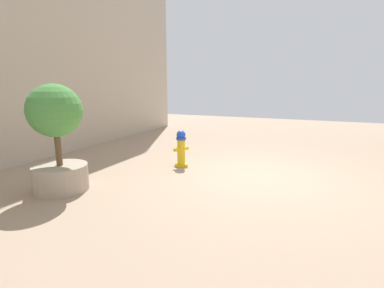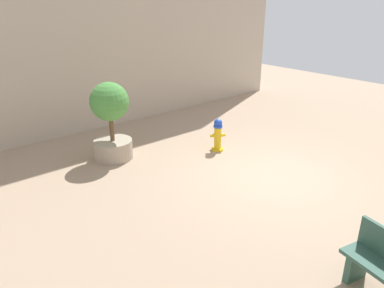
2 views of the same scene
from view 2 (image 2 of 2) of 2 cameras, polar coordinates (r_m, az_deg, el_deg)
ground_plane at (r=8.80m, az=12.52°, el=-4.96°), size 23.40×23.40×0.00m
fire_hydrant at (r=9.90m, az=4.01°, el=1.46°), size 0.39×0.40×0.89m
planter_tree at (r=9.39m, az=-12.50°, el=3.86°), size 0.98×0.98×1.99m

